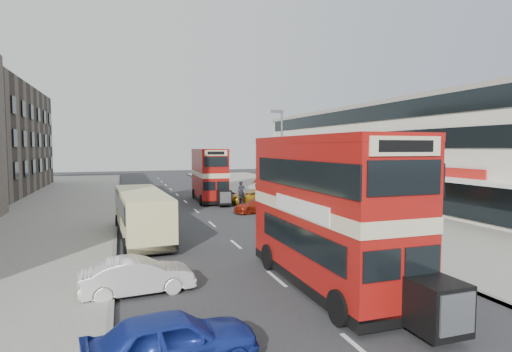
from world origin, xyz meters
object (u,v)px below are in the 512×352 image
object	(u,v)px
cyclist	(241,198)
pedestrian_near	(325,206)
pedestrian_far	(257,185)
car_right_b	(252,197)
coach	(142,213)
car_left_front	(138,276)
bus_main	(328,211)
bus_second	(209,175)
car_right_a	(259,205)
car_left_near	(173,341)
street_lamp	(281,152)

from	to	relation	value
cyclist	pedestrian_near	bearing A→B (deg)	-65.43
pedestrian_far	cyclist	xyz separation A→B (m)	(-4.15, -8.17, -0.33)
car_right_b	coach	bearing A→B (deg)	-44.26
car_left_front	pedestrian_near	xyz separation A→B (m)	(13.28, 11.31, 0.30)
coach	car_right_b	distance (m)	15.52
car_left_front	cyclist	xyz separation A→B (m)	(9.39, 19.29, 0.11)
bus_main	pedestrian_near	distance (m)	14.44
bus_main	cyclist	bearing A→B (deg)	-97.96
car_right_b	pedestrian_far	bearing A→B (deg)	154.82
coach	bus_second	bearing A→B (deg)	61.05
coach	car_right_a	world-z (taller)	coach
car_left_front	pedestrian_near	distance (m)	17.45
coach	car_left_near	size ratio (longest dim) A/B	2.34
street_lamp	pedestrian_near	xyz separation A→B (m)	(1.53, -4.69, -3.84)
cyclist	car_right_a	bearing A→B (deg)	-84.38
bus_main	bus_second	distance (m)	25.11
bus_second	pedestrian_far	bearing A→B (deg)	-145.64
street_lamp	car_left_front	world-z (taller)	street_lamp
street_lamp	cyclist	size ratio (longest dim) A/B	3.69
pedestrian_near	car_left_near	bearing A→B (deg)	47.84
coach	pedestrian_far	size ratio (longest dim) A/B	5.08
cyclist	bus_second	bearing A→B (deg)	111.99
coach	car_right_a	size ratio (longest dim) A/B	2.25
bus_second	car_left_near	xyz separation A→B (m)	(-6.91, -29.06, -1.85)
pedestrian_near	street_lamp	bearing A→B (deg)	-76.80
coach	car_left_near	world-z (taller)	coach
car_right_a	pedestrian_far	distance (m)	12.35
bus_second	car_right_b	distance (m)	4.81
bus_second	car_right_a	distance (m)	8.57
car_left_near	car_left_front	xyz separation A→B (m)	(-0.58, 5.37, -0.05)
street_lamp	pedestrian_far	bearing A→B (deg)	81.11
bus_second	cyclist	world-z (taller)	bus_second
coach	pedestrian_near	size ratio (longest dim) A/B	5.96
street_lamp	car_left_near	size ratio (longest dim) A/B	2.01
coach	car_left_front	bearing A→B (deg)	-97.14
car_right_b	car_right_a	bearing A→B (deg)	-13.75
car_left_near	pedestrian_near	xyz separation A→B (m)	(12.70, 16.68, 0.25)
bus_second	car_right_b	bearing A→B (deg)	141.42
car_left_front	car_right_a	xyz separation A→B (m)	(9.84, 15.68, -0.03)
pedestrian_near	bus_second	bearing A→B (deg)	-69.78
pedestrian_near	cyclist	size ratio (longest dim) A/B	0.72
car_right_b	cyclist	size ratio (longest dim) A/B	2.09
pedestrian_far	car_right_a	bearing A→B (deg)	-93.32
car_right_b	street_lamp	bearing A→B (deg)	8.15
coach	bus_main	bearing A→B (deg)	-63.40
pedestrian_near	cyclist	distance (m)	8.87
cyclist	car_left_front	bearing A→B (deg)	-117.39
car_left_front	car_right_a	size ratio (longest dim) A/B	0.93
street_lamp	car_right_a	world-z (taller)	street_lamp
bus_second	coach	xyz separation A→B (m)	(-6.91, -14.54, -1.08)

